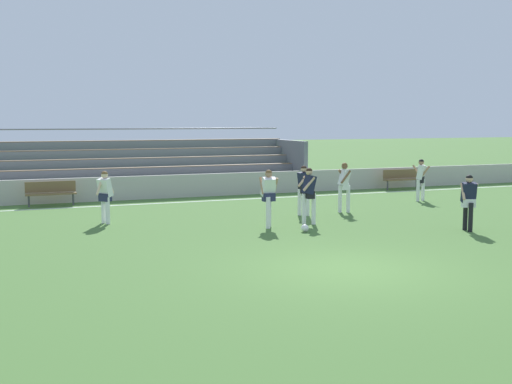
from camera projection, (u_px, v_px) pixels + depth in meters
The scene contains 14 objects.
ground_plane at pixel (346, 269), 13.51m from camera, with size 160.00×160.00×0.00m, color #477033.
field_line_sideline at pixel (191, 202), 24.60m from camera, with size 44.00×0.12×0.01m, color white.
sideline_wall at pixel (181, 186), 25.93m from camera, with size 48.00×0.16×0.94m, color #BCB7AD.
bleacher_stand at pixel (104, 166), 27.06m from camera, with size 17.60×3.67×2.78m.
bench_centre_sideline at pixel (401, 177), 28.99m from camera, with size 1.80×0.40×0.90m.
bench_far_left at pixel (51, 191), 23.38m from camera, with size 1.80×0.40×0.90m.
player_white_deep_cover at pixel (269, 193), 18.60m from camera, with size 0.45×0.48×1.71m.
player_dark_on_ball at pixel (309, 191), 19.21m from camera, with size 0.59×0.44×1.72m.
player_white_wide_right at pixel (421, 176), 24.76m from camera, with size 0.48×0.73×1.64m.
player_white_trailing_run at pixel (344, 183), 21.68m from camera, with size 0.49×0.51×1.71m.
player_dark_dropping_back at pixel (469, 198), 18.05m from camera, with size 0.60×0.43×1.61m.
player_dark_challenging at pixel (304, 186), 20.94m from camera, with size 0.62×0.47×1.66m.
player_white_overlapping at pixel (105, 193), 19.33m from camera, with size 0.63×0.51×1.62m.
soccer_ball at pixel (305, 228), 17.96m from camera, with size 0.22×0.22×0.22m, color white.
Camera 1 is at (-6.67, -11.60, 3.16)m, focal length 44.55 mm.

